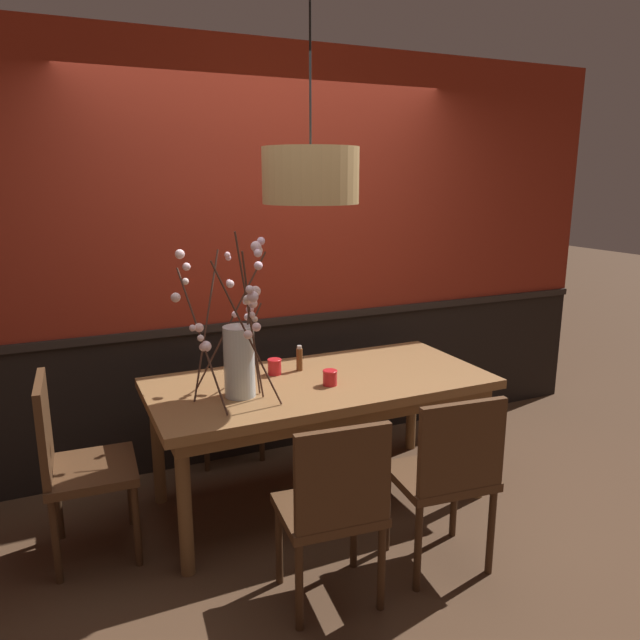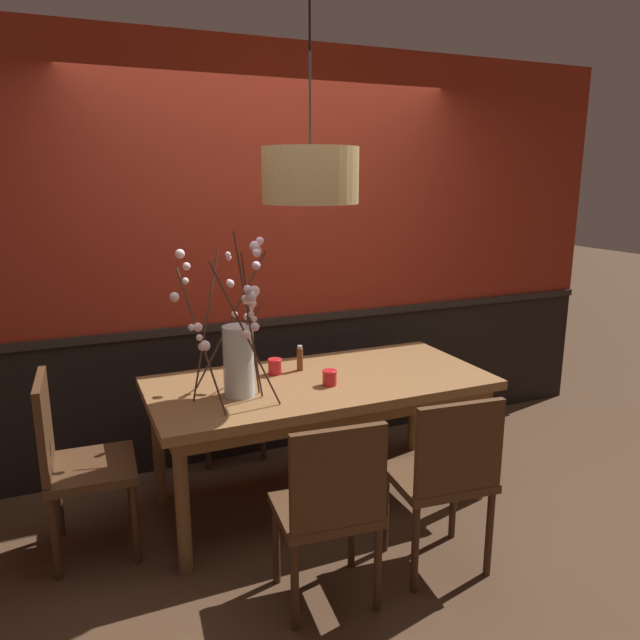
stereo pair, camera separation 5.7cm
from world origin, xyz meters
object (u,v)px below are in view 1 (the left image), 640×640
(chair_near_side_left, at_px, (334,504))
(candle_holder_nearer_center, at_px, (330,378))
(chair_far_side_left, at_px, (223,380))
(pendant_lamp, at_px, (311,176))
(dining_table, at_px, (320,393))
(condiment_bottle, at_px, (299,359))
(vase_with_blossoms, at_px, (238,352))
(chair_head_west_end, at_px, (73,458))
(chair_near_side_right, at_px, (448,472))
(candle_holder_nearer_edge, at_px, (275,367))

(chair_near_side_left, height_order, candle_holder_nearer_center, chair_near_side_left)
(chair_far_side_left, relative_size, pendant_lamp, 0.96)
(dining_table, bearing_deg, chair_near_side_left, -110.66)
(chair_far_side_left, distance_m, condiment_bottle, 0.81)
(vase_with_blossoms, relative_size, condiment_bottle, 5.73)
(chair_head_west_end, bearing_deg, chair_near_side_left, -40.90)
(chair_far_side_left, bearing_deg, chair_head_west_end, -138.93)
(chair_far_side_left, height_order, chair_head_west_end, chair_head_west_end)
(chair_near_side_right, bearing_deg, chair_near_side_left, -179.27)
(candle_holder_nearer_center, bearing_deg, condiment_bottle, 99.79)
(candle_holder_nearer_center, bearing_deg, chair_head_west_end, 174.65)
(dining_table, distance_m, chair_near_side_left, 0.94)
(chair_head_west_end, bearing_deg, candle_holder_nearer_edge, 8.98)
(dining_table, relative_size, chair_near_side_left, 2.15)
(chair_near_side_left, relative_size, condiment_bottle, 5.86)
(chair_far_side_left, height_order, condiment_bottle, chair_far_side_left)
(chair_near_side_right, bearing_deg, candle_holder_nearer_center, 109.91)
(vase_with_blossoms, height_order, pendant_lamp, pendant_lamp)
(chair_far_side_left, height_order, pendant_lamp, pendant_lamp)
(chair_near_side_left, xyz_separation_m, pendant_lamp, (0.25, 0.81, 1.39))
(chair_far_side_left, distance_m, chair_head_west_end, 1.34)
(chair_near_side_right, xyz_separation_m, chair_head_west_end, (-1.62, 0.87, 0.01))
(candle_holder_nearer_center, relative_size, candle_holder_nearer_edge, 0.93)
(vase_with_blossoms, bearing_deg, chair_head_west_end, 174.13)
(chair_near_side_right, height_order, candle_holder_nearer_center, chair_near_side_right)
(condiment_bottle, bearing_deg, chair_near_side_right, -72.98)
(chair_near_side_right, height_order, pendant_lamp, pendant_lamp)
(vase_with_blossoms, bearing_deg, condiment_bottle, 30.76)
(dining_table, xyz_separation_m, candle_holder_nearer_edge, (-0.21, 0.19, 0.13))
(vase_with_blossoms, distance_m, candle_holder_nearer_center, 0.55)
(dining_table, bearing_deg, chair_far_side_left, 110.63)
(dining_table, xyz_separation_m, candle_holder_nearer_center, (0.01, -0.12, 0.13))
(chair_far_side_left, xyz_separation_m, condiment_bottle, (0.29, -0.69, 0.31))
(chair_far_side_left, relative_size, chair_head_west_end, 0.97)
(vase_with_blossoms, bearing_deg, chair_near_side_left, -77.45)
(chair_far_side_left, bearing_deg, condiment_bottle, -67.51)
(candle_holder_nearer_center, bearing_deg, vase_with_blossoms, 175.49)
(vase_with_blossoms, bearing_deg, candle_holder_nearer_center, -4.51)
(chair_head_west_end, distance_m, pendant_lamp, 1.86)
(chair_near_side_right, relative_size, chair_near_side_left, 1.02)
(chair_near_side_right, xyz_separation_m, chair_near_side_left, (-0.60, -0.01, -0.02))
(dining_table, distance_m, pendant_lamp, 1.23)
(dining_table, bearing_deg, candle_holder_nearer_center, -86.66)
(chair_near_side_right, distance_m, condiment_bottle, 1.15)
(chair_near_side_right, bearing_deg, chair_far_side_left, 109.23)
(chair_near_side_right, relative_size, candle_holder_nearer_center, 10.53)
(chair_far_side_left, height_order, candle_holder_nearer_edge, chair_far_side_left)
(chair_far_side_left, bearing_deg, vase_with_blossoms, -100.05)
(chair_head_west_end, bearing_deg, chair_far_side_left, 41.07)
(dining_table, bearing_deg, candle_holder_nearer_edge, 138.26)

